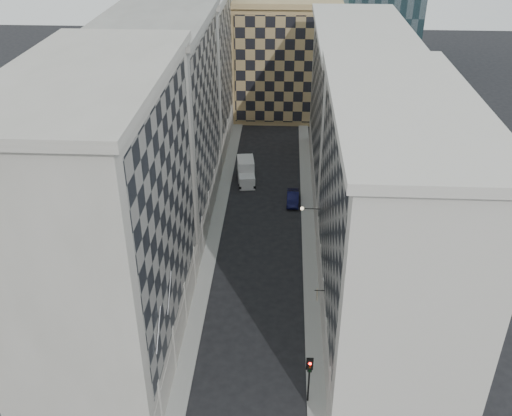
% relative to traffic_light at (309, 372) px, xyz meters
% --- Properties ---
extents(sidewalk_west, '(1.50, 100.00, 0.15)m').
position_rel_traffic_light_xyz_m(sidewalk_west, '(-9.80, 24.57, -3.10)').
color(sidewalk_west, gray).
rests_on(sidewalk_west, ground).
extents(sidewalk_east, '(1.50, 100.00, 0.15)m').
position_rel_traffic_light_xyz_m(sidewalk_east, '(0.70, 24.57, -3.10)').
color(sidewalk_east, gray).
rests_on(sidewalk_east, ground).
extents(bldg_left_a, '(10.80, 22.80, 23.70)m').
position_rel_traffic_light_xyz_m(bldg_left_a, '(-15.43, 5.57, 8.65)').
color(bldg_left_a, '#A7A296').
rests_on(bldg_left_a, ground).
extents(bldg_left_b, '(10.80, 22.80, 22.70)m').
position_rel_traffic_light_xyz_m(bldg_left_b, '(-15.43, 27.57, 8.15)').
color(bldg_left_b, gray).
rests_on(bldg_left_b, ground).
extents(bldg_left_c, '(10.80, 22.80, 21.70)m').
position_rel_traffic_light_xyz_m(bldg_left_c, '(-15.43, 49.57, 7.65)').
color(bldg_left_c, '#A7A296').
rests_on(bldg_left_c, ground).
extents(bldg_right_a, '(10.80, 26.80, 20.70)m').
position_rel_traffic_light_xyz_m(bldg_right_a, '(6.33, 9.57, 7.15)').
color(bldg_right_a, beige).
rests_on(bldg_right_a, ground).
extents(bldg_right_b, '(10.80, 28.80, 19.70)m').
position_rel_traffic_light_xyz_m(bldg_right_b, '(6.34, 36.57, 6.67)').
color(bldg_right_b, beige).
rests_on(bldg_right_b, ground).
extents(tan_block, '(16.80, 14.80, 18.80)m').
position_rel_traffic_light_xyz_m(tan_block, '(-2.55, 62.47, 6.26)').
color(tan_block, tan).
rests_on(tan_block, ground).
extents(flagpoles_left, '(0.10, 6.33, 2.33)m').
position_rel_traffic_light_xyz_m(flagpoles_left, '(-10.45, 0.57, 4.83)').
color(flagpoles_left, gray).
rests_on(flagpoles_left, ground).
extents(bracket_lamp, '(1.98, 0.36, 0.36)m').
position_rel_traffic_light_xyz_m(bracket_lamp, '(-0.17, 18.57, 3.03)').
color(bracket_lamp, black).
rests_on(bracket_lamp, ground).
extents(traffic_light, '(0.53, 0.45, 4.22)m').
position_rel_traffic_light_xyz_m(traffic_light, '(0.00, 0.00, 0.00)').
color(traffic_light, black).
rests_on(traffic_light, sidewalk_east).
extents(box_truck, '(2.74, 5.37, 2.82)m').
position_rel_traffic_light_xyz_m(box_truck, '(-7.16, 36.24, -1.95)').
color(box_truck, silver).
rests_on(box_truck, ground).
extents(dark_car, '(1.52, 4.15, 1.36)m').
position_rel_traffic_light_xyz_m(dark_car, '(-1.05, 30.63, -2.49)').
color(dark_car, '#0F1138').
rests_on(dark_car, ground).
extents(shop_sign, '(0.89, 0.78, 0.86)m').
position_rel_traffic_light_xyz_m(shop_sign, '(0.86, 8.18, 0.66)').
color(shop_sign, black).
rests_on(shop_sign, ground).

